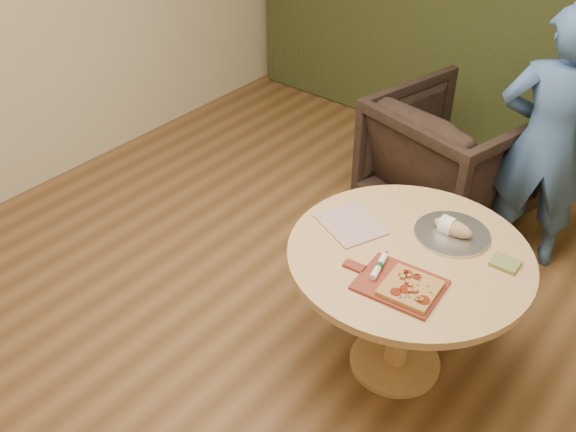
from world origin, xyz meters
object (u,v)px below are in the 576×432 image
at_px(pedestal_table, 407,275).
at_px(person_standing, 547,143).
at_px(flatbread_pizza, 410,288).
at_px(pizza_paddle, 398,284).
at_px(cutlery_roll, 379,266).
at_px(armchair, 453,153).
at_px(bread_roll, 451,227).
at_px(serving_tray, 452,234).

bearing_deg(pedestal_table, person_standing, 84.16).
bearing_deg(flatbread_pizza, pizza_paddle, 171.27).
bearing_deg(cutlery_roll, pedestal_table, 65.43).
distance_m(cutlery_roll, armchair, 1.69).
relative_size(bread_roll, person_standing, 0.12).
height_order(pedestal_table, serving_tray, serving_tray).
xyz_separation_m(pizza_paddle, serving_tray, (0.01, 0.47, -0.00)).
distance_m(flatbread_pizza, person_standing, 1.52).
relative_size(pedestal_table, bread_roll, 5.84).
bearing_deg(flatbread_pizza, armchair, 110.01).
distance_m(pedestal_table, armchair, 1.48).
bearing_deg(armchair, flatbread_pizza, 123.38).
bearing_deg(serving_tray, person_standing, 87.65).
bearing_deg(flatbread_pizza, serving_tray, 96.07).
distance_m(flatbread_pizza, serving_tray, 0.48).
xyz_separation_m(cutlery_roll, serving_tray, (0.13, 0.44, -0.02)).
height_order(flatbread_pizza, person_standing, person_standing).
bearing_deg(cutlery_roll, armchair, 90.58).
xyz_separation_m(flatbread_pizza, bread_roll, (-0.06, 0.48, 0.02)).
bearing_deg(pizza_paddle, person_standing, 82.35).
height_order(cutlery_roll, armchair, armchair).
relative_size(serving_tray, armchair, 0.38).
xyz_separation_m(flatbread_pizza, armchair, (-0.60, 1.64, -0.31)).
distance_m(pedestal_table, flatbread_pizza, 0.33).
bearing_deg(pedestal_table, armchair, 108.16).
xyz_separation_m(flatbread_pizza, cutlery_roll, (-0.18, 0.04, 0.00)).
bearing_deg(serving_tray, cutlery_roll, -105.98).
distance_m(flatbread_pizza, cutlery_roll, 0.18).
xyz_separation_m(serving_tray, bread_roll, (-0.01, 0.00, 0.04)).
xyz_separation_m(pedestal_table, armchair, (-0.46, 1.40, -0.14)).
height_order(cutlery_roll, serving_tray, cutlery_roll).
bearing_deg(serving_tray, pedestal_table, -110.62).
relative_size(pedestal_table, cutlery_roll, 5.71).
height_order(armchair, person_standing, person_standing).
relative_size(pedestal_table, armchair, 1.20).
distance_m(bread_roll, armchair, 1.32).
relative_size(flatbread_pizza, serving_tray, 0.67).
relative_size(flatbread_pizza, bread_roll, 1.24).
xyz_separation_m(pedestal_table, cutlery_roll, (-0.04, -0.21, 0.17)).
bearing_deg(flatbread_pizza, pedestal_table, 119.78).
bearing_deg(pedestal_table, cutlery_roll, -100.47).
height_order(pedestal_table, armchair, armchair).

